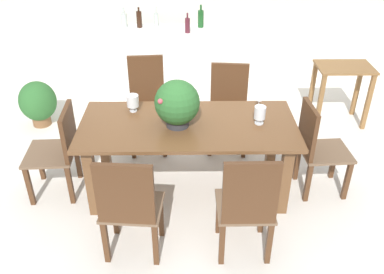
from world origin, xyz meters
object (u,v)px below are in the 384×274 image
(chair_near_right, at_px, (247,205))
(wine_bottle_amber, at_px, (124,20))
(flower_centerpiece, at_px, (177,103))
(wine_bottle_tall, at_px, (187,25))
(crystal_vase_center_near, at_px, (133,101))
(chair_foot_end, at_px, (316,146))
(side_table, at_px, (342,81))
(wine_glass, at_px, (259,98))
(wine_bottle_dark, at_px, (201,18))
(potted_plant_floor, at_px, (38,102))
(wine_bottle_green, at_px, (139,19))
(chair_head_end, at_px, (60,147))
(kitchen_counter, at_px, (159,63))
(chair_far_right, at_px, (229,103))
(chair_near_left, at_px, (129,205))
(wine_bottle_clear, at_px, (156,19))
(chair_far_left, at_px, (147,100))
(crystal_vase_left, at_px, (260,113))
(dining_table, at_px, (188,136))

(chair_near_right, height_order, wine_bottle_amber, wine_bottle_amber)
(flower_centerpiece, bearing_deg, wine_bottle_tall, 87.47)
(crystal_vase_center_near, bearing_deg, chair_foot_end, -8.50)
(wine_bottle_amber, height_order, side_table, wine_bottle_amber)
(wine_glass, xyz_separation_m, wine_bottle_dark, (-0.52, 1.98, 0.22))
(wine_glass, distance_m, potted_plant_floor, 2.81)
(chair_near_right, distance_m, wine_bottle_green, 3.41)
(crystal_vase_center_near, distance_m, wine_bottle_amber, 2.10)
(crystal_vase_center_near, distance_m, wine_bottle_dark, 2.18)
(chair_near_right, bearing_deg, chair_head_end, -28.44)
(flower_centerpiece, height_order, kitchen_counter, flower_centerpiece)
(crystal_vase_center_near, height_order, wine_glass, crystal_vase_center_near)
(wine_bottle_dark, bearing_deg, chair_foot_end, -65.72)
(chair_far_right, height_order, wine_bottle_dark, wine_bottle_dark)
(chair_near_right, bearing_deg, chair_foot_end, -131.74)
(chair_near_left, height_order, potted_plant_floor, chair_near_left)
(kitchen_counter, relative_size, wine_bottle_amber, 6.47)
(chair_far_right, xyz_separation_m, wine_bottle_clear, (-0.88, 1.46, 0.53))
(chair_head_end, xyz_separation_m, potted_plant_floor, (-0.65, 1.33, -0.20))
(wine_bottle_clear, bearing_deg, chair_far_left, -91.35)
(wine_glass, bearing_deg, crystal_vase_left, -97.60)
(wine_glass, bearing_deg, wine_bottle_tall, 111.92)
(chair_head_end, bearing_deg, wine_glass, 96.60)
(chair_far_right, xyz_separation_m, potted_plant_floor, (-2.33, 0.45, -0.22))
(wine_bottle_tall, bearing_deg, potted_plant_floor, -158.77)
(wine_bottle_clear, bearing_deg, kitchen_counter, -80.10)
(chair_far_left, distance_m, wine_glass, 1.32)
(chair_near_left, distance_m, wine_glass, 1.69)
(wine_bottle_green, relative_size, wine_bottle_clear, 1.04)
(dining_table, xyz_separation_m, wine_glass, (0.70, 0.32, 0.23))
(dining_table, xyz_separation_m, potted_plant_floor, (-1.87, 1.34, -0.32))
(wine_bottle_amber, xyz_separation_m, wine_bottle_clear, (0.43, 0.02, -0.00))
(chair_foot_end, distance_m, kitchen_counter, 2.73)
(chair_near_right, bearing_deg, chair_near_left, -0.88)
(chair_far_right, distance_m, crystal_vase_center_near, 1.22)
(chair_far_left, bearing_deg, chair_near_right, -67.14)
(chair_near_right, height_order, chair_near_left, chair_near_right)
(chair_near_left, xyz_separation_m, wine_bottle_amber, (-0.40, 3.20, 0.51))
(wine_bottle_dark, xyz_separation_m, side_table, (1.72, -0.92, -0.52))
(crystal_vase_left, bearing_deg, side_table, 47.84)
(flower_centerpiece, height_order, wine_bottle_green, wine_bottle_green)
(chair_near_right, height_order, wine_bottle_dark, wine_bottle_dark)
(chair_far_right, bearing_deg, chair_foot_end, -44.11)
(wine_glass, relative_size, wine_bottle_clear, 0.54)
(chair_foot_end, bearing_deg, chair_head_end, 85.92)
(crystal_vase_left, distance_m, potted_plant_floor, 2.91)
(flower_centerpiece, distance_m, wine_bottle_dark, 2.35)
(chair_far_right, bearing_deg, dining_table, -112.16)
(chair_head_end, relative_size, wine_bottle_tall, 3.53)
(side_table, relative_size, potted_plant_floor, 1.30)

